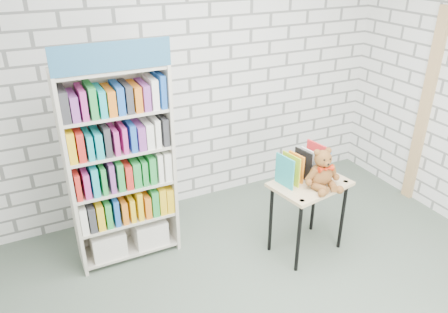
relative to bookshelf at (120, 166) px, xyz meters
name	(u,v)px	position (x,y,z in m)	size (l,w,h in m)	color
room_shell	(312,99)	(0.92, -1.36, 0.88)	(4.52, 4.02, 2.81)	silver
bookshelf	(120,166)	(0.00, 0.00, 0.00)	(0.89, 0.35, 1.99)	beige
display_table	(309,192)	(1.51, -0.68, -0.29)	(0.74, 0.57, 0.72)	tan
table_books	(303,164)	(1.49, -0.58, -0.05)	(0.49, 0.28, 0.28)	teal
teddy_bear	(323,172)	(1.55, -0.78, -0.05)	(0.33, 0.31, 0.35)	brown
door_trim	(425,110)	(3.14, -0.41, 0.14)	(0.05, 0.12, 2.10)	tan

